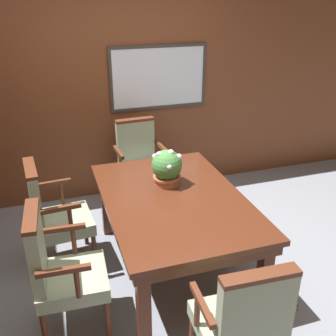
{
  "coord_description": "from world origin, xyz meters",
  "views": [
    {
      "loc": [
        -0.78,
        -2.61,
        2.33
      ],
      "look_at": [
        0.16,
        0.27,
        0.93
      ],
      "focal_mm": 42.0,
      "sensor_mm": 36.0,
      "label": 1
    }
  ],
  "objects_px": {
    "potted_plant": "(167,168)",
    "chair_left_far": "(53,213)",
    "dining_table": "(173,206)",
    "chair_left_near": "(59,269)",
    "chair_head_far": "(139,161)",
    "chair_head_near": "(243,323)"
  },
  "relations": [
    {
      "from": "dining_table",
      "to": "chair_head_near",
      "type": "distance_m",
      "value": 1.25
    },
    {
      "from": "dining_table",
      "to": "chair_head_near",
      "type": "bearing_deg",
      "value": -89.58
    },
    {
      "from": "chair_left_far",
      "to": "potted_plant",
      "type": "bearing_deg",
      "value": -101.9
    },
    {
      "from": "dining_table",
      "to": "chair_left_far",
      "type": "bearing_deg",
      "value": 158.94
    },
    {
      "from": "potted_plant",
      "to": "chair_left_far",
      "type": "bearing_deg",
      "value": 172.37
    },
    {
      "from": "chair_head_far",
      "to": "chair_left_near",
      "type": "bearing_deg",
      "value": -124.77
    },
    {
      "from": "chair_head_near",
      "to": "chair_left_far",
      "type": "height_order",
      "value": "same"
    },
    {
      "from": "chair_head_far",
      "to": "potted_plant",
      "type": "height_order",
      "value": "potted_plant"
    },
    {
      "from": "chair_left_far",
      "to": "chair_left_near",
      "type": "distance_m",
      "value": 0.79
    },
    {
      "from": "chair_head_far",
      "to": "potted_plant",
      "type": "distance_m",
      "value": 1.04
    },
    {
      "from": "chair_left_near",
      "to": "potted_plant",
      "type": "relative_size",
      "value": 3.01
    },
    {
      "from": "dining_table",
      "to": "potted_plant",
      "type": "relative_size",
      "value": 5.06
    },
    {
      "from": "chair_head_far",
      "to": "chair_left_near",
      "type": "distance_m",
      "value": 1.91
    },
    {
      "from": "chair_head_near",
      "to": "dining_table",
      "type": "bearing_deg",
      "value": -86.84
    },
    {
      "from": "chair_head_near",
      "to": "chair_left_near",
      "type": "xyz_separation_m",
      "value": [
        -0.99,
        0.84,
        0.0
      ]
    },
    {
      "from": "chair_left_far",
      "to": "chair_head_far",
      "type": "bearing_deg",
      "value": -53.81
    },
    {
      "from": "chair_head_near",
      "to": "chair_left_far",
      "type": "xyz_separation_m",
      "value": [
        -0.99,
        1.62,
        0.0
      ]
    },
    {
      "from": "dining_table",
      "to": "potted_plant",
      "type": "bearing_deg",
      "value": 85.33
    },
    {
      "from": "dining_table",
      "to": "chair_head_far",
      "type": "relative_size",
      "value": 1.68
    },
    {
      "from": "chair_left_near",
      "to": "potted_plant",
      "type": "bearing_deg",
      "value": -53.93
    },
    {
      "from": "chair_left_far",
      "to": "chair_left_near",
      "type": "xyz_separation_m",
      "value": [
        0.0,
        -0.79,
        0.0
      ]
    },
    {
      "from": "dining_table",
      "to": "chair_head_far",
      "type": "bearing_deg",
      "value": 89.59
    }
  ]
}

